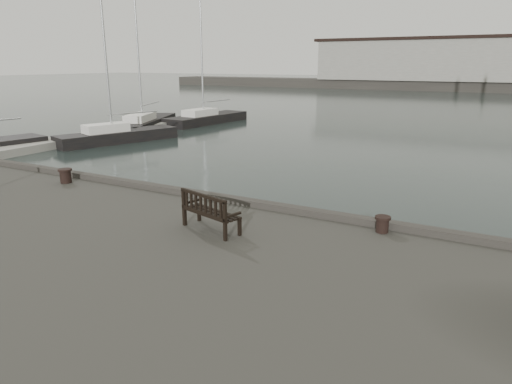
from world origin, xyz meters
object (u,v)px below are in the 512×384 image
bollard_right (382,224)px  yacht_d (207,121)px  bollard_left (66,176)px  yacht_b (145,126)px  yacht_c (118,139)px  bench (210,219)px

bollard_right → yacht_d: size_ratio=0.03×
bollard_right → yacht_d: bearing=131.6°
bollard_left → bollard_right: bearing=2.1°
yacht_b → yacht_c: size_ratio=1.21×
bench → yacht_c: (-18.30, 15.29, -1.61)m
bench → yacht_b: (-21.45, 21.64, -1.61)m
bench → yacht_d: 33.17m
yacht_d → bollard_left: bearing=-59.7°
yacht_b → yacht_c: 7.09m
bollard_left → yacht_b: yacht_b is taller
yacht_c → yacht_d: 11.99m
bollard_right → yacht_d: 33.97m
bench → yacht_d: size_ratio=0.14×
yacht_b → yacht_d: (2.64, 5.63, -0.02)m
yacht_c → bollard_left: bearing=-31.5°
yacht_c → yacht_d: bearing=111.4°
bollard_left → yacht_d: 28.43m
yacht_b → yacht_c: yacht_b is taller
yacht_d → bench: bearing=-49.9°
bollard_left → bollard_right: size_ratio=1.21×
yacht_c → yacht_b: bearing=135.3°
yacht_d → yacht_c: bearing=-82.1°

